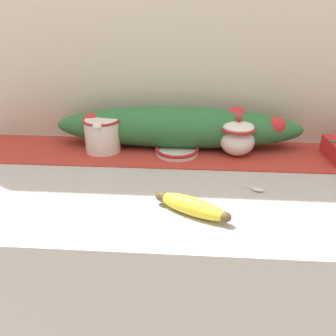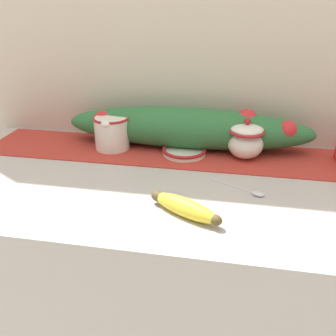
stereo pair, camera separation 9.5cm
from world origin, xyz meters
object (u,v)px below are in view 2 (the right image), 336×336
at_px(cream_pitcher, 112,131).
at_px(small_dish, 184,151).
at_px(sugar_bowl, 246,140).
at_px(banana, 185,207).
at_px(spoon, 253,192).

bearing_deg(cream_pitcher, small_dish, -2.32).
bearing_deg(cream_pitcher, sugar_bowl, -0.15).
relative_size(cream_pitcher, banana, 0.73).
relative_size(sugar_bowl, small_dish, 0.91).
height_order(sugar_bowl, small_dish, sugar_bowl).
distance_m(cream_pitcher, sugar_bowl, 0.41).
height_order(sugar_bowl, spoon, sugar_bowl).
height_order(cream_pitcher, banana, cream_pitcher).
bearing_deg(sugar_bowl, banana, -110.68).
bearing_deg(spoon, sugar_bowl, 125.05).
bearing_deg(banana, small_dish, 98.38).
bearing_deg(sugar_bowl, cream_pitcher, 179.85).
distance_m(cream_pitcher, banana, 0.45).
height_order(cream_pitcher, small_dish, cream_pitcher).
xyz_separation_m(cream_pitcher, banana, (0.28, -0.35, -0.04)).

